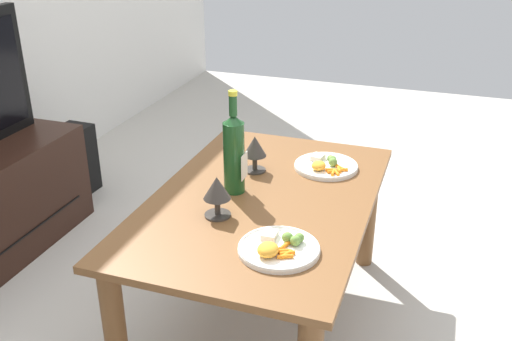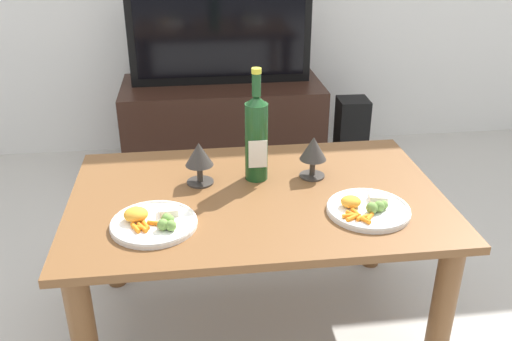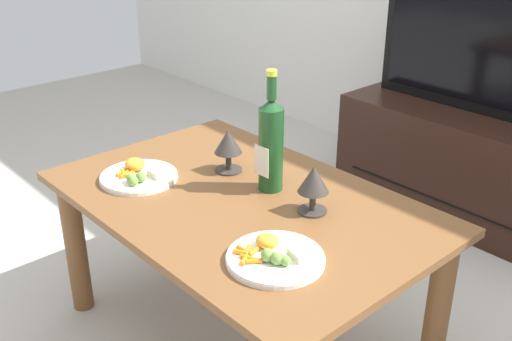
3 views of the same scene
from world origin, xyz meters
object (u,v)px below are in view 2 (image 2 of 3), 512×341
(dining_table, at_px, (257,220))
(dinner_plate_left, at_px, (153,222))
(tv_stand, at_px, (223,125))
(tv_screen, at_px, (220,29))
(wine_bottle, at_px, (256,135))
(goblet_right, at_px, (313,151))
(floor_speaker, at_px, (351,131))
(goblet_left, at_px, (199,157))
(dinner_plate_right, at_px, (368,208))

(dining_table, height_order, dinner_plate_left, dinner_plate_left)
(tv_stand, xyz_separation_m, tv_screen, (-0.00, -0.00, 0.52))
(tv_screen, distance_m, wine_bottle, 1.22)
(dining_table, xyz_separation_m, tv_screen, (-0.02, 1.32, 0.33))
(wine_bottle, relative_size, dinner_plate_left, 1.52)
(tv_screen, height_order, goblet_right, tv_screen)
(tv_screen, xyz_separation_m, floor_speaker, (0.71, -0.04, -0.57))
(wine_bottle, height_order, goblet_left, wine_bottle)
(tv_stand, relative_size, floor_speaker, 2.83)
(floor_speaker, height_order, goblet_right, goblet_right)
(dining_table, bearing_deg, dinner_plate_left, -153.65)
(goblet_right, relative_size, dinner_plate_right, 0.58)
(dining_table, xyz_separation_m, dinner_plate_right, (0.30, -0.15, 0.11))
(dining_table, xyz_separation_m, wine_bottle, (0.01, 0.11, 0.24))
(floor_speaker, relative_size, dinner_plate_left, 1.54)
(tv_stand, relative_size, goblet_left, 7.59)
(dining_table, distance_m, wine_bottle, 0.27)
(goblet_left, bearing_deg, tv_stand, 82.88)
(dining_table, distance_m, dinner_plate_right, 0.36)
(floor_speaker, height_order, goblet_left, goblet_left)
(tv_stand, relative_size, wine_bottle, 2.87)
(dining_table, height_order, goblet_left, goblet_left)
(goblet_right, height_order, dinner_plate_left, goblet_right)
(wine_bottle, height_order, goblet_right, wine_bottle)
(tv_screen, xyz_separation_m, dinner_plate_left, (-0.29, -1.48, -0.23))
(tv_screen, xyz_separation_m, wine_bottle, (0.03, -1.22, -0.09))
(tv_stand, distance_m, goblet_right, 1.30)
(goblet_right, distance_m, dinner_plate_left, 0.57)
(dining_table, relative_size, goblet_left, 8.24)
(goblet_right, bearing_deg, wine_bottle, 176.33)
(tv_screen, distance_m, dinner_plate_left, 1.52)
(dining_table, bearing_deg, goblet_right, 26.17)
(goblet_left, relative_size, dinner_plate_right, 0.57)
(wine_bottle, height_order, dinner_plate_right, wine_bottle)
(floor_speaker, bearing_deg, tv_screen, 178.74)
(dinner_plate_right, bearing_deg, wine_bottle, 138.22)
(goblet_right, xyz_separation_m, dinner_plate_left, (-0.50, -0.25, -0.08))
(floor_speaker, height_order, dinner_plate_left, dinner_plate_left)
(floor_speaker, bearing_deg, goblet_left, -124.09)
(goblet_right, bearing_deg, dinner_plate_left, -153.72)
(dining_table, distance_m, goblet_left, 0.27)
(dining_table, distance_m, tv_screen, 1.37)
(tv_stand, bearing_deg, wine_bottle, -88.63)
(tv_screen, height_order, wine_bottle, tv_screen)
(wine_bottle, height_order, dinner_plate_left, wine_bottle)
(tv_stand, xyz_separation_m, goblet_left, (-0.15, -1.23, 0.37))
(dining_table, height_order, tv_stand, dining_table)
(dining_table, height_order, goblet_right, goblet_right)
(goblet_left, bearing_deg, dinner_plate_right, -27.68)
(wine_bottle, bearing_deg, tv_stand, 91.37)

